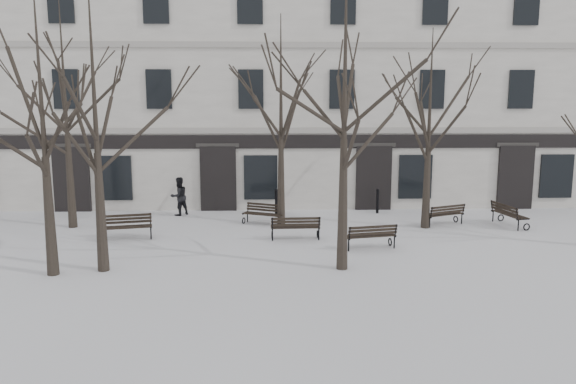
{
  "coord_description": "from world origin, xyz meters",
  "views": [
    {
      "loc": [
        -1.15,
        -17.04,
        4.97
      ],
      "look_at": [
        -0.53,
        3.0,
        1.65
      ],
      "focal_mm": 35.0,
      "sensor_mm": 36.0,
      "label": 1
    }
  ],
  "objects_px": {
    "bench_0": "(127,226)",
    "bench_2": "(371,235)",
    "tree_0": "(41,96)",
    "bench_1": "(295,227)",
    "tree_2": "(345,72)",
    "bench_3": "(264,213)",
    "bench_4": "(444,214)",
    "tree_1": "(94,92)",
    "bench_5": "(508,214)"
  },
  "relations": [
    {
      "from": "tree_2",
      "to": "bench_5",
      "type": "height_order",
      "value": "tree_2"
    },
    {
      "from": "tree_0",
      "to": "bench_0",
      "type": "height_order",
      "value": "tree_0"
    },
    {
      "from": "bench_1",
      "to": "bench_4",
      "type": "xyz_separation_m",
      "value": [
        6.03,
        2.13,
        -0.01
      ]
    },
    {
      "from": "tree_0",
      "to": "tree_2",
      "type": "relative_size",
      "value": 0.88
    },
    {
      "from": "tree_1",
      "to": "bench_4",
      "type": "xyz_separation_m",
      "value": [
        11.82,
        5.61,
        -4.69
      ]
    },
    {
      "from": "bench_0",
      "to": "bench_1",
      "type": "xyz_separation_m",
      "value": [
        6.05,
        -0.29,
        -0.0
      ]
    },
    {
      "from": "tree_2",
      "to": "tree_1",
      "type": "bearing_deg",
      "value": 179.6
    },
    {
      "from": "tree_0",
      "to": "bench_3",
      "type": "xyz_separation_m",
      "value": [
        5.95,
        6.38,
        -4.6
      ]
    },
    {
      "from": "tree_1",
      "to": "tree_2",
      "type": "relative_size",
      "value": 0.9
    },
    {
      "from": "tree_1",
      "to": "bench_4",
      "type": "bearing_deg",
      "value": 25.38
    },
    {
      "from": "bench_4",
      "to": "bench_5",
      "type": "xyz_separation_m",
      "value": [
        2.49,
        -0.19,
        0.03
      ]
    },
    {
      "from": "tree_1",
      "to": "bench_5",
      "type": "distance_m",
      "value": 15.99
    },
    {
      "from": "bench_0",
      "to": "bench_2",
      "type": "xyz_separation_m",
      "value": [
        8.51,
        -1.63,
        -0.01
      ]
    },
    {
      "from": "bench_0",
      "to": "bench_5",
      "type": "distance_m",
      "value": 14.66
    },
    {
      "from": "tree_1",
      "to": "bench_0",
      "type": "bearing_deg",
      "value": 93.86
    },
    {
      "from": "bench_0",
      "to": "bench_1",
      "type": "height_order",
      "value": "bench_0"
    },
    {
      "from": "tree_2",
      "to": "bench_1",
      "type": "height_order",
      "value": "tree_2"
    },
    {
      "from": "bench_0",
      "to": "bench_3",
      "type": "bearing_deg",
      "value": 12.44
    },
    {
      "from": "bench_2",
      "to": "bench_4",
      "type": "bearing_deg",
      "value": -147.79
    },
    {
      "from": "tree_1",
      "to": "bench_5",
      "type": "relative_size",
      "value": 4.38
    },
    {
      "from": "bench_2",
      "to": "bench_3",
      "type": "xyz_separation_m",
      "value": [
        -3.63,
        3.89,
        -0.02
      ]
    },
    {
      "from": "bench_4",
      "to": "bench_5",
      "type": "height_order",
      "value": "bench_5"
    },
    {
      "from": "tree_0",
      "to": "bench_1",
      "type": "relative_size",
      "value": 4.56
    },
    {
      "from": "bench_5",
      "to": "tree_1",
      "type": "bearing_deg",
      "value": 100.36
    },
    {
      "from": "bench_2",
      "to": "bench_4",
      "type": "relative_size",
      "value": 1.01
    },
    {
      "from": "bench_3",
      "to": "tree_0",
      "type": "bearing_deg",
      "value": -108.19
    },
    {
      "from": "bench_1",
      "to": "bench_3",
      "type": "bearing_deg",
      "value": -67.42
    },
    {
      "from": "bench_0",
      "to": "bench_3",
      "type": "xyz_separation_m",
      "value": [
        4.88,
        2.26,
        -0.03
      ]
    },
    {
      "from": "tree_0",
      "to": "bench_3",
      "type": "relative_size",
      "value": 4.69
    },
    {
      "from": "bench_2",
      "to": "bench_3",
      "type": "bearing_deg",
      "value": -58.99
    },
    {
      "from": "tree_1",
      "to": "bench_3",
      "type": "relative_size",
      "value": 4.79
    },
    {
      "from": "tree_1",
      "to": "tree_2",
      "type": "xyz_separation_m",
      "value": [
        7.02,
        -0.05,
        0.57
      ]
    },
    {
      "from": "bench_1",
      "to": "bench_3",
      "type": "height_order",
      "value": "bench_1"
    },
    {
      "from": "tree_1",
      "to": "bench_3",
      "type": "xyz_separation_m",
      "value": [
        4.62,
        6.03,
        -4.7
      ]
    },
    {
      "from": "bench_2",
      "to": "bench_5",
      "type": "xyz_separation_m",
      "value": [
        6.06,
        3.28,
        0.02
      ]
    },
    {
      "from": "bench_1",
      "to": "bench_2",
      "type": "xyz_separation_m",
      "value": [
        2.46,
        -1.34,
        -0.01
      ]
    },
    {
      "from": "tree_0",
      "to": "bench_2",
      "type": "relative_size",
      "value": 4.49
    },
    {
      "from": "tree_2",
      "to": "bench_3",
      "type": "relative_size",
      "value": 5.31
    },
    {
      "from": "tree_1",
      "to": "bench_1",
      "type": "bearing_deg",
      "value": 30.95
    },
    {
      "from": "bench_3",
      "to": "bench_1",
      "type": "bearing_deg",
      "value": -40.56
    },
    {
      "from": "tree_0",
      "to": "bench_1",
      "type": "distance_m",
      "value": 9.29
    },
    {
      "from": "bench_0",
      "to": "bench_2",
      "type": "height_order",
      "value": "bench_0"
    },
    {
      "from": "bench_5",
      "to": "bench_2",
      "type": "bearing_deg",
      "value": 108.05
    },
    {
      "from": "tree_2",
      "to": "bench_0",
      "type": "relative_size",
      "value": 4.97
    },
    {
      "from": "tree_2",
      "to": "bench_1",
      "type": "bearing_deg",
      "value": 109.17
    },
    {
      "from": "tree_0",
      "to": "bench_1",
      "type": "bearing_deg",
      "value": 28.25
    },
    {
      "from": "bench_1",
      "to": "bench_5",
      "type": "height_order",
      "value": "bench_5"
    },
    {
      "from": "bench_3",
      "to": "bench_2",
      "type": "bearing_deg",
      "value": -22.13
    },
    {
      "from": "tree_0",
      "to": "tree_1",
      "type": "bearing_deg",
      "value": 14.83
    },
    {
      "from": "bench_3",
      "to": "bench_4",
      "type": "xyz_separation_m",
      "value": [
        7.2,
        -0.42,
        0.02
      ]
    }
  ]
}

